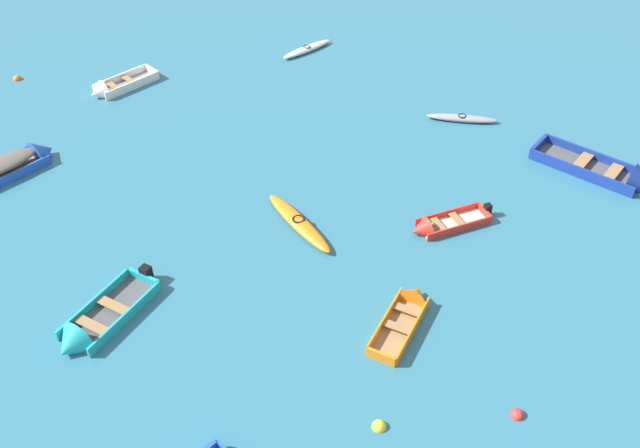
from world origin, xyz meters
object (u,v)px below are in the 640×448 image
(rowboat_deep_blue_outer_right, at_px, (619,177))
(rowboat_orange_foreground_center, at_px, (408,309))
(kayak_orange_near_left, at_px, (299,222))
(mooring_buoy_far_field, at_px, (379,427))
(rowboat_white_cluster_outer, at_px, (111,89))
(rowboat_turquoise_back_row_right, at_px, (88,330))
(rowboat_blue_midfield_left, at_px, (17,162))
(kayak_grey_far_left, at_px, (462,118))
(mooring_buoy_between_boats_left, at_px, (18,79))
(mooring_buoy_between_boats_right, at_px, (517,415))
(rowboat_red_back_row_left, at_px, (436,226))
(kayak_white_center, at_px, (307,49))

(rowboat_deep_blue_outer_right, bearing_deg, rowboat_orange_foreground_center, -131.73)
(kayak_orange_near_left, height_order, mooring_buoy_far_field, kayak_orange_near_left)
(rowboat_white_cluster_outer, height_order, rowboat_orange_foreground_center, rowboat_white_cluster_outer)
(kayak_orange_near_left, bearing_deg, rowboat_turquoise_back_row_right, -130.45)
(rowboat_blue_midfield_left, distance_m, rowboat_turquoise_back_row_right, 9.58)
(rowboat_deep_blue_outer_right, bearing_deg, rowboat_turquoise_back_row_right, -146.91)
(rowboat_blue_midfield_left, xyz_separation_m, mooring_buoy_far_field, (14.88, -8.86, -0.30))
(kayak_grey_far_left, relative_size, rowboat_white_cluster_outer, 0.93)
(rowboat_blue_midfield_left, height_order, mooring_buoy_between_boats_left, rowboat_blue_midfield_left)
(rowboat_orange_foreground_center, xyz_separation_m, mooring_buoy_between_boats_right, (3.13, -3.10, -0.16))
(rowboat_red_back_row_left, xyz_separation_m, rowboat_white_cluster_outer, (-14.77, 6.88, 0.03))
(rowboat_white_cluster_outer, bearing_deg, kayak_white_center, 35.04)
(rowboat_red_back_row_left, height_order, mooring_buoy_between_boats_left, rowboat_red_back_row_left)
(rowboat_blue_midfield_left, bearing_deg, kayak_orange_near_left, -7.21)
(rowboat_red_back_row_left, bearing_deg, rowboat_turquoise_back_row_right, -145.87)
(rowboat_turquoise_back_row_right, bearing_deg, kayak_orange_near_left, 49.55)
(rowboat_deep_blue_outer_right, bearing_deg, kayak_grey_far_left, 151.11)
(kayak_white_center, distance_m, kayak_orange_near_left, 13.24)
(mooring_buoy_far_field, relative_size, mooring_buoy_between_boats_right, 1.04)
(mooring_buoy_between_boats_left, bearing_deg, rowboat_white_cluster_outer, -3.75)
(rowboat_orange_foreground_center, bearing_deg, rowboat_deep_blue_outer_right, 48.27)
(rowboat_blue_midfield_left, relative_size, mooring_buoy_between_boats_left, 9.81)
(rowboat_deep_blue_outer_right, bearing_deg, mooring_buoy_between_boats_right, -109.95)
(kayak_white_center, bearing_deg, mooring_buoy_far_field, -73.76)
(kayak_orange_near_left, bearing_deg, kayak_grey_far_left, 56.06)
(rowboat_deep_blue_outer_right, distance_m, rowboat_white_cluster_outer, 21.50)
(mooring_buoy_far_field, bearing_deg, rowboat_white_cluster_outer, 132.54)
(rowboat_blue_midfield_left, height_order, mooring_buoy_between_boats_right, rowboat_blue_midfield_left)
(rowboat_orange_foreground_center, bearing_deg, rowboat_white_cluster_outer, 142.36)
(kayak_white_center, distance_m, kayak_grey_far_left, 9.19)
(rowboat_deep_blue_outer_right, relative_size, rowboat_red_back_row_left, 1.64)
(rowboat_deep_blue_outer_right, bearing_deg, mooring_buoy_far_field, -121.87)
(mooring_buoy_far_field, xyz_separation_m, mooring_buoy_between_boats_right, (3.50, 1.00, 0.00))
(kayak_grey_far_left, bearing_deg, rowboat_blue_midfield_left, -158.54)
(rowboat_orange_foreground_center, xyz_separation_m, mooring_buoy_far_field, (-0.38, -4.10, -0.16))
(kayak_white_center, xyz_separation_m, mooring_buoy_between_boats_right, (9.47, -19.48, -0.14))
(kayak_grey_far_left, distance_m, mooring_buoy_far_field, 15.46)
(rowboat_turquoise_back_row_right, bearing_deg, kayak_grey_far_left, 53.15)
(rowboat_turquoise_back_row_right, height_order, mooring_buoy_between_boats_right, rowboat_turquoise_back_row_right)
(kayak_white_center, relative_size, rowboat_red_back_row_left, 0.92)
(rowboat_red_back_row_left, relative_size, mooring_buoy_far_field, 7.43)
(rowboat_red_back_row_left, bearing_deg, rowboat_deep_blue_outer_right, 31.49)
(rowboat_red_back_row_left, bearing_deg, mooring_buoy_between_boats_right, -70.70)
(rowboat_white_cluster_outer, xyz_separation_m, mooring_buoy_between_boats_left, (-4.74, 0.31, -0.17))
(kayak_white_center, height_order, rowboat_deep_blue_outer_right, rowboat_deep_blue_outer_right)
(rowboat_deep_blue_outer_right, xyz_separation_m, rowboat_white_cluster_outer, (-21.31, 2.88, -0.03))
(mooring_buoy_between_boats_right, bearing_deg, rowboat_blue_midfield_left, 156.85)
(kayak_orange_near_left, xyz_separation_m, mooring_buoy_between_boats_right, (7.16, -6.44, -0.17))
(rowboat_deep_blue_outer_right, bearing_deg, kayak_white_center, 148.27)
(rowboat_deep_blue_outer_right, height_order, rowboat_red_back_row_left, rowboat_deep_blue_outer_right)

